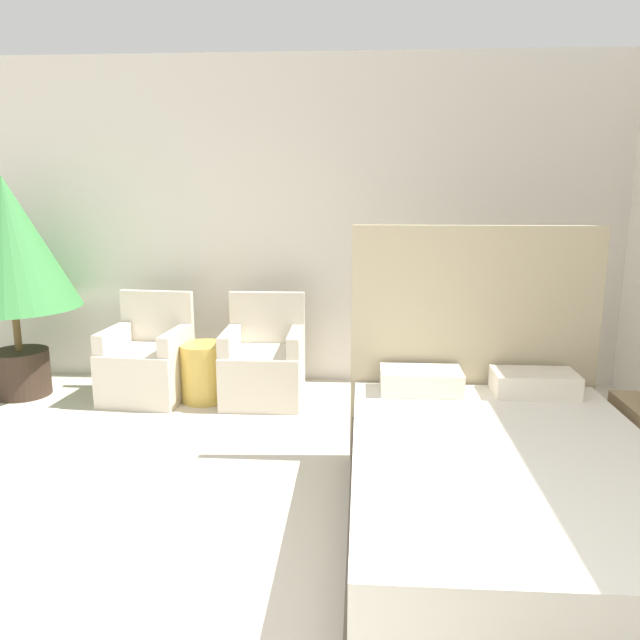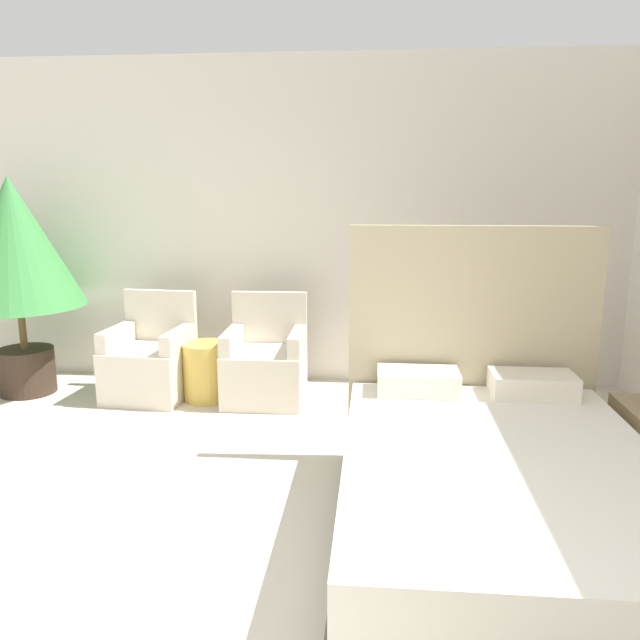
{
  "view_description": "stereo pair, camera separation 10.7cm",
  "coord_description": "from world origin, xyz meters",
  "px_view_note": "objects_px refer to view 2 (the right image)",
  "views": [
    {
      "loc": [
        0.64,
        -1.62,
        1.78
      ],
      "look_at": [
        0.34,
        2.82,
        0.82
      ],
      "focal_mm": 35.0,
      "sensor_mm": 36.0,
      "label": 1
    },
    {
      "loc": [
        0.75,
        -1.62,
        1.78
      ],
      "look_at": [
        0.34,
        2.82,
        0.82
      ],
      "focal_mm": 35.0,
      "sensor_mm": 36.0,
      "label": 2
    }
  ],
  "objects_px": {
    "bed": "(496,490)",
    "armchair_near_window_left": "(150,365)",
    "potted_palm": "(14,250)",
    "side_table": "(207,371)",
    "armchair_near_window_right": "(265,368)"
  },
  "relations": [
    {
      "from": "bed",
      "to": "armchair_near_window_left",
      "type": "relative_size",
      "value": 2.47
    },
    {
      "from": "potted_palm",
      "to": "side_table",
      "type": "bearing_deg",
      "value": -1.09
    },
    {
      "from": "armchair_near_window_left",
      "to": "armchair_near_window_right",
      "type": "bearing_deg",
      "value": 4.68
    },
    {
      "from": "armchair_near_window_right",
      "to": "side_table",
      "type": "relative_size",
      "value": 1.81
    },
    {
      "from": "armchair_near_window_left",
      "to": "potted_palm",
      "type": "xyz_separation_m",
      "value": [
        -1.12,
        0.01,
        0.97
      ]
    },
    {
      "from": "side_table",
      "to": "armchair_near_window_right",
      "type": "bearing_deg",
      "value": 2.81
    },
    {
      "from": "armchair_near_window_left",
      "to": "side_table",
      "type": "distance_m",
      "value": 0.5
    },
    {
      "from": "armchair_near_window_right",
      "to": "side_table",
      "type": "distance_m",
      "value": 0.5
    },
    {
      "from": "potted_palm",
      "to": "armchair_near_window_left",
      "type": "bearing_deg",
      "value": -0.32
    },
    {
      "from": "potted_palm",
      "to": "armchair_near_window_right",
      "type": "bearing_deg",
      "value": -0.17
    },
    {
      "from": "armchair_near_window_left",
      "to": "side_table",
      "type": "height_order",
      "value": "armchair_near_window_left"
    },
    {
      "from": "bed",
      "to": "potted_palm",
      "type": "bearing_deg",
      "value": 150.18
    },
    {
      "from": "armchair_near_window_left",
      "to": "armchair_near_window_right",
      "type": "height_order",
      "value": "same"
    },
    {
      "from": "armchair_near_window_left",
      "to": "armchair_near_window_right",
      "type": "distance_m",
      "value": 1.0
    },
    {
      "from": "armchair_near_window_right",
      "to": "bed",
      "type": "bearing_deg",
      "value": -54.4
    }
  ]
}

